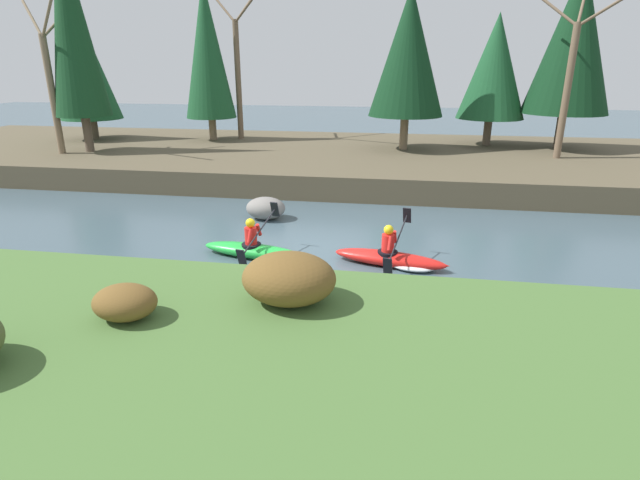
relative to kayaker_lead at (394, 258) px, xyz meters
name	(u,v)px	position (x,y,z in m)	size (l,w,h in m)	color
ground_plane	(306,254)	(-2.22, 0.46, -0.20)	(90.00, 90.00, 0.00)	#425660
riverbank_near	(214,396)	(-2.22, -5.95, 0.25)	(44.00, 6.80, 0.89)	#476B33
riverbank_far	(350,160)	(-2.22, 11.23, 0.24)	(44.00, 11.63, 0.88)	brown
conifer_tree_far_left	(85,67)	(-15.43, 12.45, 4.15)	(2.96, 2.96, 5.94)	brown
conifer_tree_left	(70,19)	(-13.49, 8.97, 6.03)	(2.28, 2.28, 9.21)	brown
conifer_tree_mid_left	(207,50)	(-9.40, 13.19, 4.95)	(2.44, 2.44, 7.46)	#7A664C
conifer_tree_centre	(408,52)	(0.10, 11.76, 4.78)	(3.24, 3.24, 6.73)	#7A664C
conifer_tree_mid_right	(495,67)	(3.98, 13.60, 4.19)	(3.05, 3.05, 5.79)	brown
conifer_tree_right	(574,39)	(7.01, 13.03, 5.30)	(3.62, 3.62, 7.70)	brown
bare_tree_upstream	(52,80)	(-14.36, 8.37, 3.68)	(3.51, 3.46, 6.35)	#7A664C
bare_tree_mid_upstream	(239,66)	(-8.09, 13.85, 4.23)	(4.12, 4.07, 7.52)	brown
bare_tree_mid_downstream	(570,75)	(6.36, 10.64, 3.90)	(3.76, 3.71, 6.84)	brown
shrub_clump_third	(125,302)	(-3.97, -4.91, 0.96)	(0.98, 0.82, 0.53)	brown
shrub_clump_far_end	(289,278)	(-1.64, -3.97, 1.11)	(1.52, 1.27, 0.83)	brown
kayaker_lead	(394,258)	(0.00, 0.00, 0.00)	(2.79, 2.06, 1.20)	red
kayaker_middle	(254,249)	(-3.44, 0.00, 0.02)	(2.79, 2.06, 1.20)	green
boulder_midstream	(266,208)	(-4.00, 3.21, 0.14)	(1.21, 0.95, 0.69)	gray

